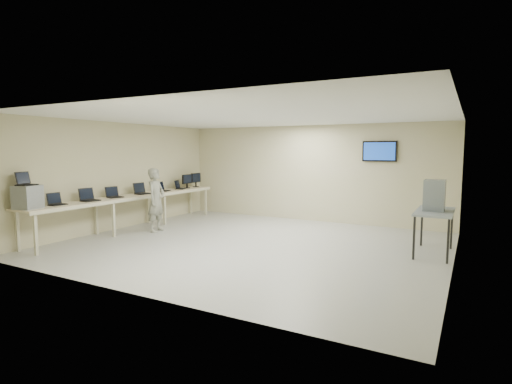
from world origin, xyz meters
The scene contains 15 objects.
room centered at (0.03, 0.06, 1.41)m, with size 8.01×7.01×2.81m.
workbench centered at (-3.59, 0.00, 0.83)m, with size 0.76×6.00×0.90m.
equipment_box centered at (-3.65, -2.75, 1.14)m, with size 0.40×0.45×0.47m, color gray.
laptop_on_box centered at (-3.70, -2.75, 1.44)m, with size 0.36×0.40×0.27m.
laptop_0 centered at (-3.66, -2.13, 0.97)m, with size 0.29×0.35×0.26m.
laptop_1 centered at (-3.61, -1.33, 0.98)m, with size 0.36×0.41×0.30m.
laptop_2 centered at (-3.63, -0.57, 0.97)m, with size 0.37×0.40×0.27m.
laptop_3 centered at (-3.61, 0.36, 0.98)m, with size 0.35×0.41×0.30m.
laptop_4 centered at (-3.64, 1.24, 0.97)m, with size 0.38×0.40×0.27m.
laptop_5 centered at (-3.63, 1.95, 0.97)m, with size 0.37×0.40×0.26m.
monitor_near centered at (-3.60, 2.30, 1.16)m, with size 0.19×0.43×0.43m.
monitor_far centered at (-3.60, 2.75, 1.17)m, with size 0.20×0.45×0.44m.
soldier centered at (-2.84, 0.08, 0.81)m, with size 0.59×0.39×1.63m, color #575C4E.
side_table centered at (3.60, 1.04, 0.81)m, with size 0.69×1.47×0.88m.
storage_bins centered at (3.58, 1.04, 1.19)m, with size 0.39×0.43×0.61m.
Camera 1 is at (4.23, -7.56, 2.08)m, focal length 28.00 mm.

